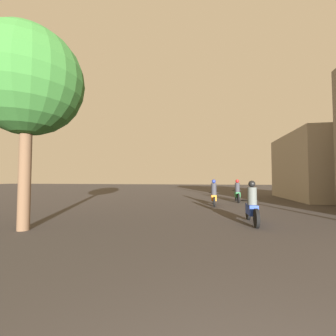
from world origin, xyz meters
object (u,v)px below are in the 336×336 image
Objects in this scene: motorcycle_orange at (214,195)px; building_right_far at (325,166)px; motorcycle_blue at (252,206)px; motorcycle_green at (237,193)px; street_tree at (27,82)px.

motorcycle_orange is 0.25× the size of building_right_far.
motorcycle_green is at bearing 88.79° from motorcycle_blue.
motorcycle_blue is 7.77m from motorcycle_green.
motorcycle_blue is 13.13m from building_right_far.
motorcycle_green is at bearing 52.28° from street_tree.
street_tree is at bearing -125.05° from motorcycle_orange.
motorcycle_orange is 1.02× the size of motorcycle_green.
motorcycle_orange is 0.30× the size of street_tree.
motorcycle_blue is 0.27× the size of building_right_far.
motorcycle_blue is at bearing -125.14° from building_right_far.
street_tree is (-14.72, -12.90, 2.17)m from building_right_far.
street_tree is at bearing -159.95° from motorcycle_blue.
motorcycle_orange is (-1.16, 5.43, 0.02)m from motorcycle_blue.
building_right_far reaches higher than motorcycle_blue.
street_tree is (-7.25, -2.28, 4.09)m from motorcycle_blue.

